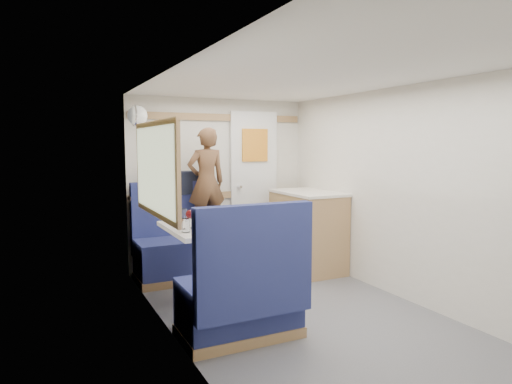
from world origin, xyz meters
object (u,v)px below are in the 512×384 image
wine_glass (190,215)px  bench_far (177,252)px  tumbler_right (211,220)px  orange_fruit (217,219)px  cheese_block (235,228)px  beer_glass (219,216)px  pepper_grinder (211,222)px  tumbler_left (186,225)px  dome_light (137,116)px  tumbler_mid (183,215)px  tray (230,227)px  dinette_table (203,243)px  person (206,182)px  duffel_bag (173,183)px  bread_loaf (218,216)px  bench_near (242,300)px  galley_counter (307,230)px

wine_glass → bench_far: bearing=81.3°
tumbler_right → orange_fruit: bearing=-0.6°
cheese_block → beer_glass: (0.07, 0.55, 0.02)m
tumbler_right → pepper_grinder: size_ratio=1.17×
tumbler_left → pepper_grinder: 0.28m
dome_light → tumbler_mid: size_ratio=1.73×
tray → orange_fruit: size_ratio=4.56×
orange_fruit → tumbler_right: tumbler_right is taller
cheese_block → dinette_table: bearing=112.4°
person → beer_glass: 0.78m
duffel_bag → bread_loaf: (0.18, -0.91, -0.26)m
wine_glass → duffel_bag: bearing=81.0°
person → tumbler_mid: (-0.42, -0.51, -0.27)m
tray → bread_loaf: (0.03, 0.38, 0.04)m
dome_light → person: bearing=2.8°
person → bread_loaf: person is taller
dome_light → orange_fruit: (0.52, -0.87, -0.97)m
bench_near → duffel_bag: size_ratio=1.98×
tumbler_left → tumbler_right: (0.30, 0.19, -0.00)m
cheese_block → bread_loaf: (0.07, 0.58, 0.01)m
tray → bread_loaf: size_ratio=1.66×
galley_counter → tumbler_right: bearing=-157.7°
orange_fruit → bread_loaf: orange_fruit is taller
bench_near → person: bearing=78.5°
dome_light → dinette_table: bearing=-65.4°
dome_light → duffel_bag: 0.89m
pepper_grinder → dinette_table: bearing=108.7°
orange_fruit → tumbler_right: bearing=179.4°
tumbler_right → bench_near: bearing=-95.1°
person → cheese_block: 1.31m
beer_glass → dome_light: bearing=132.2°
tray → orange_fruit: bearing=112.3°
bench_near → galley_counter: bearing=43.9°
bench_far → tray: 1.14m
tumbler_mid → person: bearing=50.4°
tumbler_mid → dinette_table: bearing=-79.6°
galley_counter → bread_loaf: galley_counter is taller
tumbler_left → dome_light: bearing=98.9°
tumbler_mid → bread_loaf: 0.34m
bench_near → galley_counter: bench_near is taller
tumbler_mid → galley_counter: bearing=6.5°
bench_near → duffel_bag: duffel_bag is taller
tumbler_right → beer_glass: 0.25m
bench_near → orange_fruit: (0.13, 0.84, 0.48)m
beer_glass → pepper_grinder: beer_glass is taller
bench_far → tumbler_left: (-0.22, -1.07, 0.48)m
dome_light → tumbler_right: bearing=-62.0°
tray → wine_glass: size_ratio=2.16×
duffel_bag → cheese_block: bearing=-97.2°
bench_far → cheese_block: bearing=-82.9°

